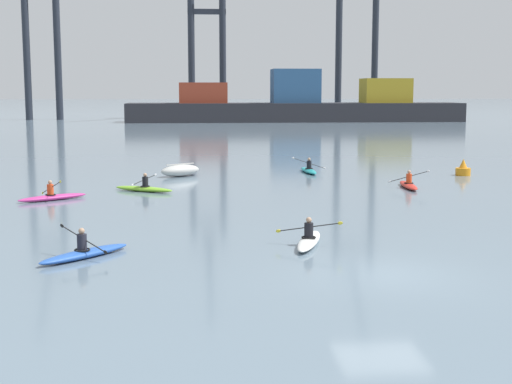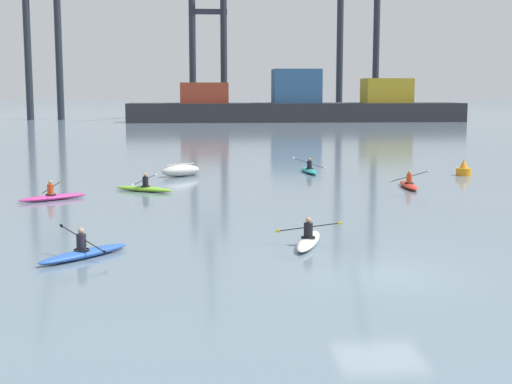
% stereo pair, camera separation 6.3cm
% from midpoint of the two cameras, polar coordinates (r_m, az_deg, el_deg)
% --- Properties ---
extents(ground_plane, '(800.00, 800.00, 0.00)m').
position_cam_midpoint_polar(ground_plane, '(20.97, 9.86, -6.32)').
color(ground_plane, slate).
extents(container_barge, '(54.66, 8.20, 8.50)m').
position_cam_midpoint_polar(container_barge, '(120.14, 3.30, 6.77)').
color(container_barge, '#28282D').
rests_on(container_barge, ground).
extents(gantry_crane_west, '(6.43, 16.72, 35.72)m').
position_cam_midpoint_polar(gantry_crane_west, '(132.49, -16.43, 12.94)').
color(gantry_crane_west, '#232833').
rests_on(gantry_crane_west, ground).
extents(gantry_crane_west_mid, '(6.79, 19.14, 33.80)m').
position_cam_midpoint_polar(gantry_crane_west_mid, '(132.27, -3.76, 12.67)').
color(gantry_crane_west_mid, '#232833').
rests_on(gantry_crane_west_mid, ground).
extents(gantry_crane_east_mid, '(7.97, 16.52, 41.42)m').
position_cam_midpoint_polar(gantry_crane_east_mid, '(137.38, 8.09, 13.91)').
color(gantry_crane_east_mid, '#232833').
rests_on(gantry_crane_east_mid, ground).
extents(capsized_dinghy, '(2.77, 2.37, 0.76)m').
position_cam_midpoint_polar(capsized_dinghy, '(43.94, -5.88, 1.69)').
color(capsized_dinghy, beige).
rests_on(capsized_dinghy, ground).
extents(channel_buoy, '(0.90, 0.90, 1.00)m').
position_cam_midpoint_polar(channel_buoy, '(45.92, 15.97, 1.70)').
color(channel_buoy, orange).
rests_on(channel_buoy, ground).
extents(kayak_lime, '(3.24, 2.23, 0.95)m').
position_cam_midpoint_polar(kayak_lime, '(37.59, -8.70, 0.30)').
color(kayak_lime, '#7ABC2D').
rests_on(kayak_lime, ground).
extents(kayak_white, '(2.18, 3.43, 0.95)m').
position_cam_midpoint_polar(kayak_white, '(24.47, 4.21, -3.75)').
color(kayak_white, silver).
rests_on(kayak_white, ground).
extents(kayak_red, '(2.22, 3.44, 0.97)m').
position_cam_midpoint_polar(kayak_red, '(39.37, 11.91, 0.57)').
color(kayak_red, red).
rests_on(kayak_red, ground).
extents(kayak_magenta, '(3.12, 2.45, 1.06)m').
position_cam_midpoint_polar(kayak_magenta, '(35.54, -15.58, -0.34)').
color(kayak_magenta, '#C13384').
rests_on(kayak_magenta, ground).
extents(kayak_blue, '(2.73, 2.92, 0.98)m').
position_cam_midpoint_polar(kayak_blue, '(23.15, -13.23, -4.62)').
color(kayak_blue, '#2856B2').
rests_on(kayak_blue, ground).
extents(kayak_teal, '(2.19, 3.43, 1.02)m').
position_cam_midpoint_polar(kayak_teal, '(45.70, 4.22, 1.73)').
color(kayak_teal, teal).
rests_on(kayak_teal, ground).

